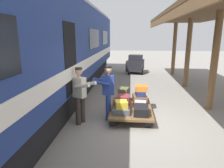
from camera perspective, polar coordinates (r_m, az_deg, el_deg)
name	(u,v)px	position (r m, az deg, el deg)	size (l,w,h in m)	color
ground_plane	(143,126)	(6.11, 8.96, -11.65)	(60.00, 60.00, 0.00)	gray
train_car	(20,55)	(6.38, -24.81, 7.63)	(3.03, 21.85, 4.00)	navy
luggage_cart	(131,108)	(6.63, 5.45, -6.94)	(1.32, 2.04, 0.31)	brown
suitcase_brown_leather	(140,98)	(7.12, 7.87, -4.12)	(0.46, 0.59, 0.25)	brown
suitcase_tan_vintage	(123,98)	(7.11, 3.08, -4.01)	(0.36, 0.46, 0.25)	tan
suitcase_gray_aluminum	(140,105)	(6.60, 8.06, -5.90)	(0.38, 0.50, 0.18)	#9EA0A5
suitcase_black_hardshell	(141,110)	(6.06, 8.31, -7.39)	(0.42, 0.61, 0.24)	black
suitcase_slate_roller	(121,111)	(6.07, 2.65, -7.61)	(0.50, 0.44, 0.17)	#4C515B
suitcase_maroon_trunk	(122,104)	(6.59, 2.89, -5.62)	(0.50, 0.51, 0.22)	maroon
suitcase_navy_fabric	(140,93)	(7.04, 8.03, -2.49)	(0.31, 0.52, 0.18)	navy
suitcase_orange_carryall	(141,88)	(6.97, 8.31, -1.13)	(0.41, 0.44, 0.18)	#CC6B23
suitcase_yellow_case	(121,104)	(6.04, 2.65, -5.81)	(0.36, 0.38, 0.21)	gold
suitcase_olive_duffel	(124,91)	(7.04, 3.32, -2.10)	(0.32, 0.40, 0.24)	brown
suitcase_burgundy_valise	(123,98)	(6.50, 3.23, -4.03)	(0.39, 0.47, 0.18)	maroon
porter_in_overalls	(108,91)	(6.19, -1.28, -1.97)	(0.69, 0.47, 1.70)	navy
porter_by_door	(80,94)	(5.95, -9.08, -2.78)	(0.74, 0.61, 1.70)	#332D28
baggage_tug	(135,64)	(14.20, 6.69, 5.64)	(1.34, 1.84, 1.30)	black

